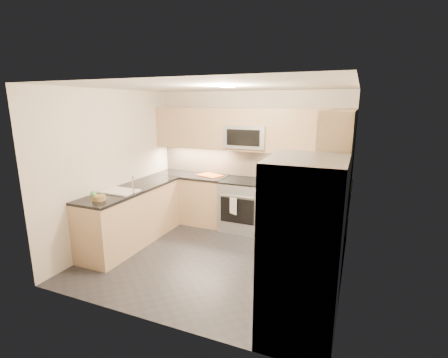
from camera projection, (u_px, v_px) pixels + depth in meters
floor at (215, 258)px, 4.90m from camera, size 3.60×3.20×0.00m
ceiling at (214, 86)px, 4.33m from camera, size 3.60×3.20×0.02m
wall_back at (250, 160)px, 6.05m from camera, size 3.60×0.02×2.50m
wall_front at (147, 211)px, 3.18m from camera, size 3.60×0.02×2.50m
wall_left at (114, 168)px, 5.29m from camera, size 0.02×3.20×2.50m
wall_right at (349, 190)px, 3.94m from camera, size 0.02×3.20×2.50m
base_cab_back_left at (192, 199)px, 6.38m from camera, size 1.42×0.60×0.90m
base_cab_back_right at (304, 213)px, 5.56m from camera, size 1.42×0.60×0.90m
base_cab_right at (321, 242)px, 4.37m from camera, size 0.60×1.70×0.90m
base_cab_peninsula at (132, 217)px, 5.36m from camera, size 0.60×2.00×0.90m
countertop_back_left at (191, 175)px, 6.27m from camera, size 1.42×0.63×0.04m
countertop_back_right at (305, 186)px, 5.45m from camera, size 1.42×0.63×0.04m
countertop_right at (323, 209)px, 4.26m from camera, size 0.63×1.70×0.04m
countertop_peninsula at (130, 189)px, 5.25m from camera, size 0.63×2.00×0.04m
upper_cab_back at (247, 129)px, 5.77m from camera, size 3.60×0.35×0.75m
upper_cab_right at (339, 140)px, 4.12m from camera, size 0.35×1.95×0.75m
backsplash_back at (250, 163)px, 6.06m from camera, size 3.60×0.01×0.51m
backsplash_right at (350, 186)px, 4.36m from camera, size 0.01×2.30×0.51m
gas_range at (243, 205)px, 5.94m from camera, size 0.76×0.65×0.91m
range_cooktop at (244, 181)px, 5.84m from camera, size 0.76×0.65×0.03m
oven_door_glass at (237, 211)px, 5.65m from camera, size 0.62×0.02×0.45m
oven_handle at (237, 196)px, 5.57m from camera, size 0.60×0.02×0.02m
microwave at (247, 137)px, 5.77m from camera, size 0.76×0.40×0.40m
microwave_door at (243, 138)px, 5.59m from camera, size 0.60×0.01×0.28m
refrigerator at (303, 250)px, 3.12m from camera, size 0.70×0.90×1.80m
fridge_handle_left at (261, 246)px, 3.08m from camera, size 0.02×0.02×1.20m
fridge_handle_right at (270, 233)px, 3.41m from camera, size 0.02×0.02×1.20m
sink_basin at (120, 196)px, 5.04m from camera, size 0.52×0.38×0.16m
faucet at (133, 185)px, 4.90m from camera, size 0.03×0.03×0.28m
utensil_bowl at (342, 185)px, 5.08m from camera, size 0.39×0.39×0.18m
cutting_board at (210, 175)px, 6.16m from camera, size 0.52×0.44×0.01m
fruit_basket at (99, 198)px, 4.58m from camera, size 0.20×0.20×0.07m
fruit_apple at (93, 193)px, 4.52m from camera, size 0.06×0.06×0.06m
fruit_pear at (93, 194)px, 4.49m from camera, size 0.08×0.08×0.08m
dish_towel_check at (233, 206)px, 5.61m from camera, size 0.15×0.08×0.30m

